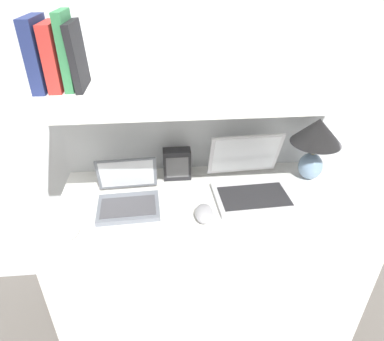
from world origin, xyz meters
TOP-DOWN VIEW (x-y plane):
  - wall_back at (0.00, 0.66)m, footprint 6.00×0.05m
  - desk at (0.00, 0.30)m, footprint 1.27×0.59m
  - back_riser at (0.00, 0.61)m, footprint 1.27×0.04m
  - shelf at (0.00, 0.37)m, footprint 1.27×0.53m
  - table_lamp at (0.49, 0.45)m, footprint 0.22×0.22m
  - laptop_large at (0.19, 0.35)m, footprint 0.34×0.35m
  - laptop_small at (-0.34, 0.31)m, footprint 0.26×0.25m
  - computer_mouse at (-0.03, 0.20)m, footprint 0.08×0.12m
  - second_mouse at (-0.54, 0.14)m, footprint 0.07×0.11m
  - router_box at (-0.12, 0.50)m, footprint 0.13×0.07m
  - book_navy at (-0.59, 0.37)m, footprint 0.04×0.17m
  - book_red at (-0.53, 0.37)m, footprint 0.04×0.16m
  - book_green at (-0.49, 0.37)m, footprint 0.03×0.14m
  - book_black at (-0.46, 0.37)m, footprint 0.03×0.17m

SIDE VIEW (x-z plane):
  - desk at x=0.00m, z-range 0.00..0.72m
  - back_riser at x=0.00m, z-range 0.00..1.18m
  - second_mouse at x=-0.54m, z-range 0.72..0.76m
  - computer_mouse at x=-0.03m, z-range 0.72..0.76m
  - laptop_small at x=-0.34m, z-range 0.67..0.85m
  - laptop_large at x=0.19m, z-range 0.65..0.89m
  - router_box at x=-0.12m, z-range 0.72..0.87m
  - table_lamp at x=0.49m, z-range 0.78..1.07m
  - shelf at x=0.00m, z-range 1.18..1.21m
  - wall_back at x=0.00m, z-range 0.00..2.40m
  - book_red at x=-0.53m, z-range 1.21..1.43m
  - book_black at x=-0.46m, z-range 1.21..1.43m
  - book_navy at x=-0.59m, z-range 1.21..1.45m
  - book_green at x=-0.49m, z-range 1.21..1.46m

